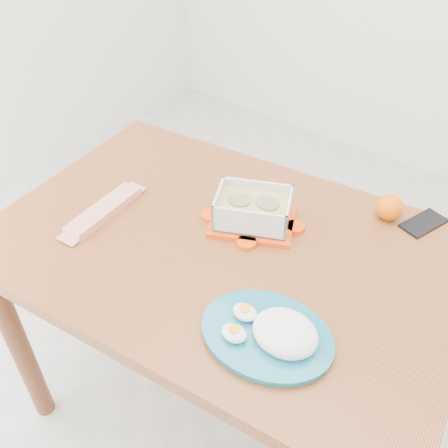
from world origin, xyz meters
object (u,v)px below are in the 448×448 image
Objects in this scene: rice_plate at (273,332)px; smartphone at (423,223)px; food_container at (253,210)px; dining_table at (224,272)px; orange_fruit at (390,207)px.

rice_plate is 0.55m from smartphone.
food_container is 0.44m from smartphone.
food_container is at bearing 76.04° from dining_table.
orange_fruit is 0.22× the size of rice_plate.
dining_table is at bearing 137.05° from rice_plate.
food_container is (0.01, 0.10, 0.15)m from dining_table.
orange_fruit is at bearing -141.41° from smartphone.
smartphone is (0.11, 0.54, -0.02)m from rice_plate.
orange_fruit reaches higher than dining_table.
orange_fruit is 0.51m from rice_plate.
dining_table is 3.97× the size of rice_plate.
orange_fruit is 0.10m from smartphone.
orange_fruit is (0.27, 0.24, -0.01)m from food_container.
smartphone is (0.36, 0.37, 0.11)m from dining_table.
dining_table is 0.46m from orange_fruit.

